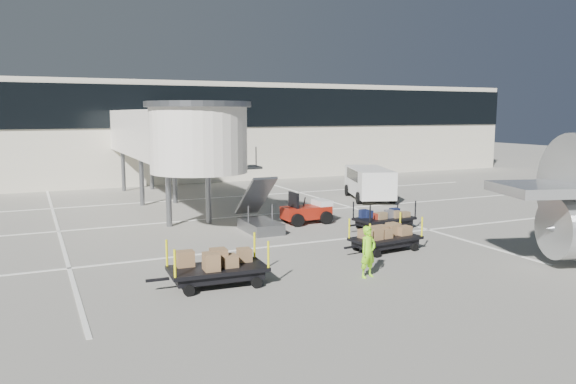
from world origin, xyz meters
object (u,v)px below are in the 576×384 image
at_px(ground_worker, 368,252).
at_px(baggage_tug, 307,212).
at_px(box_cart_far, 218,270).
at_px(suitcase_cart, 385,219).
at_px(minivan, 369,181).
at_px(box_cart_near, 386,237).

bearing_deg(ground_worker, baggage_tug, 62.46).
bearing_deg(box_cart_far, suitcase_cart, 30.55).
xyz_separation_m(box_cart_far, minivan, (14.50, 13.55, 0.67)).
bearing_deg(baggage_tug, ground_worker, -104.89).
bearing_deg(baggage_tug, box_cart_near, -88.10).
xyz_separation_m(ground_worker, minivan, (9.61, 14.73, 0.33)).
xyz_separation_m(box_cart_near, box_cart_far, (-7.58, -1.62, -0.01)).
bearing_deg(box_cart_far, baggage_tug, 51.05).
bearing_deg(baggage_tug, minivan, 36.84).
bearing_deg(ground_worker, box_cart_far, 153.58).
bearing_deg(box_cart_far, box_cart_near, 15.15).
relative_size(box_cart_near, minivan, 0.62).
relative_size(box_cart_far, minivan, 0.67).
distance_m(baggage_tug, suitcase_cart, 3.98).
distance_m(suitcase_cart, box_cart_near, 4.35).
height_order(baggage_tug, ground_worker, ground_worker).
distance_m(suitcase_cart, minivan, 9.49).
height_order(box_cart_far, ground_worker, ground_worker).
height_order(ground_worker, minivan, minivan).
height_order(box_cart_far, minivan, minivan).
height_order(suitcase_cart, box_cart_near, suitcase_cart).
xyz_separation_m(baggage_tug, suitcase_cart, (2.70, -2.92, -0.09)).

